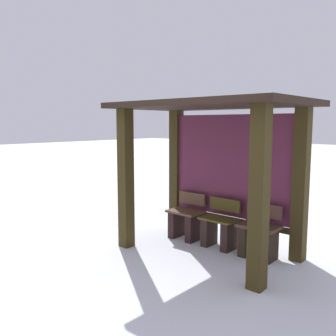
{
  "coord_description": "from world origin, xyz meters",
  "views": [
    {
      "loc": [
        3.03,
        -4.31,
        1.92
      ],
      "look_at": [
        -0.29,
        -0.56,
        1.3
      ],
      "focal_mm": 38.84,
      "sensor_mm": 36.0,
      "label": 1
    }
  ],
  "objects_px": {
    "bus_shelter": "(216,147)",
    "bench_right_inside": "(259,237)",
    "bench_center_inside": "(220,229)",
    "bench_left_inside": "(186,221)"
  },
  "relations": [
    {
      "from": "bus_shelter",
      "to": "bench_center_inside",
      "type": "xyz_separation_m",
      "value": [
        0.0,
        0.15,
        -1.28
      ]
    },
    {
      "from": "bench_left_inside",
      "to": "bench_center_inside",
      "type": "relative_size",
      "value": 1.01
    },
    {
      "from": "bus_shelter",
      "to": "bench_right_inside",
      "type": "xyz_separation_m",
      "value": [
        0.67,
        0.14,
        -1.26
      ]
    },
    {
      "from": "bench_center_inside",
      "to": "bench_right_inside",
      "type": "height_order",
      "value": "bench_right_inside"
    },
    {
      "from": "bench_left_inside",
      "to": "bench_right_inside",
      "type": "xyz_separation_m",
      "value": [
        1.33,
        -0.0,
        0.01
      ]
    },
    {
      "from": "bench_center_inside",
      "to": "bench_right_inside",
      "type": "bearing_deg",
      "value": -0.09
    },
    {
      "from": "bench_left_inside",
      "to": "bench_center_inside",
      "type": "xyz_separation_m",
      "value": [
        0.67,
        -0.0,
        0.0
      ]
    },
    {
      "from": "bus_shelter",
      "to": "bench_left_inside",
      "type": "height_order",
      "value": "bus_shelter"
    },
    {
      "from": "bench_left_inside",
      "to": "bench_right_inside",
      "type": "relative_size",
      "value": 0.99
    },
    {
      "from": "bench_left_inside",
      "to": "bench_right_inside",
      "type": "height_order",
      "value": "bench_right_inside"
    }
  ]
}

